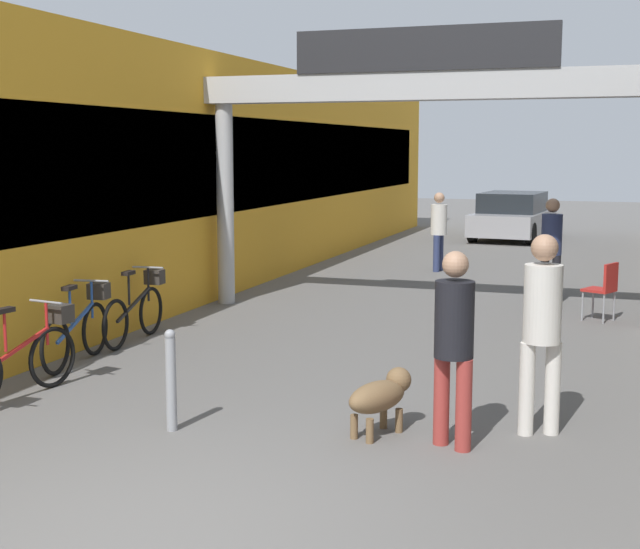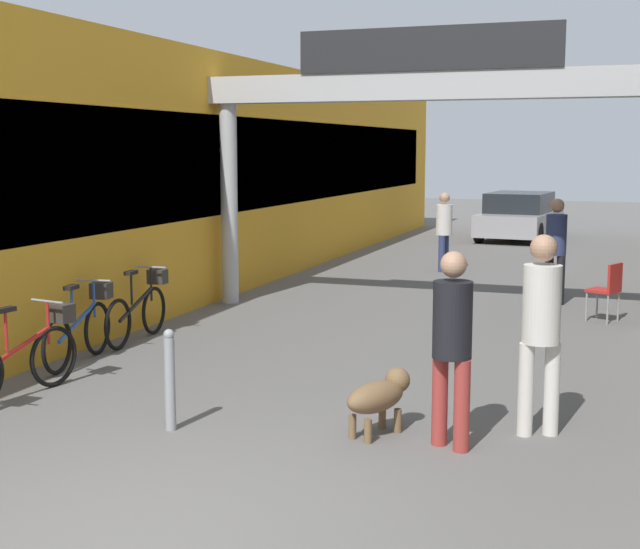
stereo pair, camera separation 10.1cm
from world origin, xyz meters
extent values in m
plane|color=#605E5B|center=(0.00, 0.00, 0.00)|extent=(80.00, 80.00, 0.00)
cube|color=gold|center=(-5.10, 11.00, 2.09)|extent=(3.00, 26.00, 4.17)
cube|color=black|center=(-3.62, 11.00, 2.29)|extent=(0.04, 23.40, 1.67)
cylinder|color=#B2B2B2|center=(-3.35, 8.49, 1.65)|extent=(0.28, 0.28, 3.30)
cube|color=#B2B2B2|center=(0.00, 8.49, 3.51)|extent=(7.40, 0.44, 0.42)
cube|color=#232326|center=(0.00, 8.29, 4.04)|extent=(3.96, 0.10, 0.64)
cylinder|color=#99332D|center=(1.49, 2.53, 0.40)|extent=(0.19, 0.19, 0.80)
cylinder|color=#99332D|center=(1.70, 2.42, 0.40)|extent=(0.19, 0.19, 0.80)
cylinder|color=black|center=(1.60, 2.48, 1.14)|extent=(0.46, 0.46, 0.66)
sphere|color=tan|center=(1.60, 2.48, 1.61)|extent=(0.31, 0.31, 0.23)
cylinder|color=silver|center=(2.17, 3.04, 0.43)|extent=(0.18, 0.18, 0.86)
cylinder|color=silver|center=(2.39, 3.14, 0.43)|extent=(0.18, 0.18, 0.86)
cylinder|color=silver|center=(2.28, 3.09, 1.21)|extent=(0.45, 0.45, 0.71)
sphere|color=tan|center=(2.28, 3.09, 1.71)|extent=(0.32, 0.32, 0.24)
cylinder|color=black|center=(1.89, 10.16, 0.41)|extent=(0.19, 0.19, 0.82)
cylinder|color=black|center=(1.70, 10.29, 0.41)|extent=(0.19, 0.19, 0.82)
cylinder|color=navy|center=(1.79, 10.23, 1.16)|extent=(0.47, 0.47, 0.68)
sphere|color=tan|center=(1.79, 10.23, 1.64)|extent=(0.32, 0.32, 0.23)
cylinder|color=navy|center=(-0.75, 13.59, 0.39)|extent=(0.16, 0.16, 0.77)
cylinder|color=navy|center=(-0.77, 13.35, 0.39)|extent=(0.16, 0.16, 0.77)
cylinder|color=silver|center=(-0.76, 13.47, 1.09)|extent=(0.38, 0.38, 0.64)
sphere|color=tan|center=(-0.76, 13.47, 1.55)|extent=(0.24, 0.24, 0.22)
ellipsoid|color=brown|center=(0.89, 2.58, 0.36)|extent=(0.56, 0.76, 0.28)
sphere|color=brown|center=(1.02, 2.86, 0.46)|extent=(0.31, 0.31, 0.24)
sphere|color=white|center=(0.98, 2.77, 0.35)|extent=(0.22, 0.22, 0.17)
cylinder|color=brown|center=(0.90, 2.80, 0.11)|extent=(0.09, 0.09, 0.22)
cylinder|color=brown|center=(1.06, 2.73, 0.11)|extent=(0.09, 0.09, 0.22)
cylinder|color=brown|center=(0.72, 2.42, 0.11)|extent=(0.09, 0.09, 0.22)
cylinder|color=brown|center=(0.89, 2.35, 0.11)|extent=(0.09, 0.09, 0.22)
torus|color=black|center=(-2.88, 3.01, 0.34)|extent=(0.16, 0.67, 0.67)
cube|color=red|center=(-2.97, 2.51, 0.52)|extent=(0.19, 0.94, 0.34)
cylinder|color=red|center=(-2.99, 2.39, 0.74)|extent=(0.04, 0.04, 0.42)
cube|color=black|center=(-2.99, 2.39, 0.96)|extent=(0.14, 0.23, 0.05)
cylinder|color=red|center=(-2.89, 2.95, 0.72)|extent=(0.04, 0.04, 0.46)
cylinder|color=gray|center=(-2.89, 2.95, 0.96)|extent=(0.46, 0.10, 0.03)
cube|color=#332D28|center=(-2.86, 3.15, 0.80)|extent=(0.27, 0.24, 0.20)
torus|color=black|center=(-3.30, 4.48, 0.34)|extent=(0.14, 0.67, 0.67)
torus|color=black|center=(-3.17, 3.47, 0.34)|extent=(0.14, 0.67, 0.67)
cube|color=#234C9E|center=(-3.23, 3.98, 0.52)|extent=(0.16, 0.94, 0.34)
cylinder|color=#234C9E|center=(-3.22, 3.86, 0.74)|extent=(0.04, 0.04, 0.42)
cube|color=black|center=(-3.22, 3.86, 0.96)|extent=(0.13, 0.23, 0.05)
cylinder|color=#234C9E|center=(-3.29, 4.42, 0.72)|extent=(0.04, 0.04, 0.46)
cylinder|color=gray|center=(-3.29, 4.42, 0.96)|extent=(0.46, 0.09, 0.03)
cube|color=#332D28|center=(-3.32, 4.62, 0.80)|extent=(0.26, 0.23, 0.20)
torus|color=black|center=(-3.26, 5.81, 0.34)|extent=(0.09, 0.67, 0.67)
torus|color=black|center=(-3.19, 4.79, 0.34)|extent=(0.09, 0.67, 0.67)
cube|color=black|center=(-3.23, 5.30, 0.52)|extent=(0.10, 0.94, 0.34)
cylinder|color=black|center=(-3.22, 5.18, 0.74)|extent=(0.03, 0.03, 0.42)
cube|color=black|center=(-3.22, 5.18, 0.96)|extent=(0.11, 0.23, 0.05)
cylinder|color=black|center=(-3.26, 5.75, 0.72)|extent=(0.03, 0.03, 0.46)
cylinder|color=gray|center=(-3.26, 5.75, 0.96)|extent=(0.46, 0.06, 0.03)
cube|color=#332D28|center=(-3.27, 5.95, 0.80)|extent=(0.25, 0.21, 0.20)
cylinder|color=gray|center=(-0.94, 2.10, 0.44)|extent=(0.10, 0.10, 0.87)
sphere|color=gray|center=(-0.94, 2.10, 0.90)|extent=(0.10, 0.10, 0.10)
cylinder|color=gray|center=(2.39, 8.79, 0.23)|extent=(0.04, 0.04, 0.45)
cylinder|color=gray|center=(2.53, 9.10, 0.23)|extent=(0.04, 0.04, 0.45)
cylinder|color=gray|center=(2.70, 8.65, 0.23)|extent=(0.04, 0.04, 0.45)
cylinder|color=gray|center=(2.84, 8.96, 0.23)|extent=(0.04, 0.04, 0.45)
cube|color=#B2231E|center=(2.61, 8.88, 0.47)|extent=(0.53, 0.53, 0.04)
cube|color=#B2231E|center=(2.78, 8.80, 0.69)|extent=(0.20, 0.38, 0.40)
cube|color=#99999E|center=(-0.09, 20.82, 0.48)|extent=(2.11, 4.14, 0.60)
cube|color=#1E2328|center=(-0.10, 20.67, 1.06)|extent=(1.77, 2.33, 0.55)
cylinder|color=black|center=(-0.75, 22.34, 0.30)|extent=(0.25, 0.62, 0.60)
cylinder|color=black|center=(0.83, 22.19, 0.30)|extent=(0.25, 0.62, 0.60)
cylinder|color=black|center=(-1.01, 19.45, 0.30)|extent=(0.25, 0.62, 0.60)
cylinder|color=black|center=(0.57, 19.31, 0.30)|extent=(0.25, 0.62, 0.60)
camera|label=1|loc=(2.94, -4.97, 2.60)|focal=50.00mm
camera|label=2|loc=(3.04, -4.93, 2.60)|focal=50.00mm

